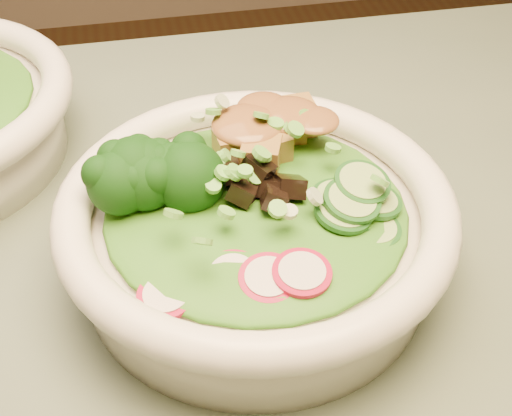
{
  "coord_description": "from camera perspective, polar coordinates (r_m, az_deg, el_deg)",
  "views": [
    {
      "loc": [
        -0.28,
        -0.32,
        1.12
      ],
      "look_at": [
        -0.21,
        0.03,
        0.81
      ],
      "focal_mm": 50.0,
      "sensor_mm": 36.0,
      "label": 1
    }
  ],
  "objects": [
    {
      "name": "peanut_sauce",
      "position": [
        0.51,
        0.87,
        6.84
      ],
      "size": [
        0.07,
        0.06,
        0.02
      ],
      "primitive_type": "ellipsoid",
      "color": "brown",
      "rests_on": "tofu_cubes"
    },
    {
      "name": "dining_table",
      "position": [
        0.64,
        19.39,
        -11.03
      ],
      "size": [
        1.2,
        0.8,
        0.75
      ],
      "color": "black",
      "rests_on": "ground"
    },
    {
      "name": "radish_slices",
      "position": [
        0.42,
        -0.47,
        -5.37
      ],
      "size": [
        0.12,
        0.07,
        0.02
      ],
      "primitive_type": null,
      "rotation": [
        0.0,
        0.0,
        -0.27
      ],
      "color": "maroon",
      "rests_on": "salad_bowl"
    },
    {
      "name": "mushroom_heap",
      "position": [
        0.47,
        0.14,
        2.32
      ],
      "size": [
        0.09,
        0.09,
        0.04
      ],
      "primitive_type": null,
      "rotation": [
        0.0,
        0.0,
        -0.27
      ],
      "color": "black",
      "rests_on": "salad_bowl"
    },
    {
      "name": "cucumber_slices",
      "position": [
        0.46,
        7.98,
        0.6
      ],
      "size": [
        0.09,
        0.09,
        0.04
      ],
      "primitive_type": null,
      "rotation": [
        0.0,
        0.0,
        -0.27
      ],
      "color": "#91B866",
      "rests_on": "salad_bowl"
    },
    {
      "name": "lettuce_bed",
      "position": [
        0.47,
        0.0,
        0.09
      ],
      "size": [
        0.2,
        0.2,
        0.02
      ],
      "primitive_type": "ellipsoid",
      "color": "#306815",
      "rests_on": "salad_bowl"
    },
    {
      "name": "salad_bowl",
      "position": [
        0.49,
        0.0,
        -1.76
      ],
      "size": [
        0.27,
        0.27,
        0.07
      ],
      "rotation": [
        0.0,
        0.0,
        -0.27
      ],
      "color": "white",
      "rests_on": "dining_table"
    },
    {
      "name": "scallion_garnish",
      "position": [
        0.46,
        -0.0,
        2.36
      ],
      "size": [
        0.19,
        0.19,
        0.02
      ],
      "primitive_type": null,
      "color": "#61B03E",
      "rests_on": "salad_bowl"
    },
    {
      "name": "tofu_cubes",
      "position": [
        0.52,
        0.86,
        5.65
      ],
      "size": [
        0.1,
        0.08,
        0.04
      ],
      "primitive_type": null,
      "rotation": [
        0.0,
        0.0,
        -0.27
      ],
      "color": "olive",
      "rests_on": "salad_bowl"
    },
    {
      "name": "broccoli_florets",
      "position": [
        0.47,
        -7.61,
        1.85
      ],
      "size": [
        0.1,
        0.09,
        0.04
      ],
      "primitive_type": null,
      "rotation": [
        0.0,
        0.0,
        -0.27
      ],
      "color": "black",
      "rests_on": "salad_bowl"
    }
  ]
}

